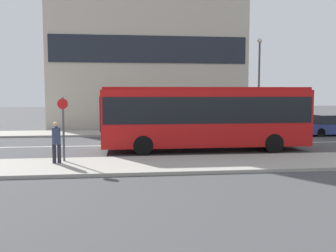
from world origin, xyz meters
TOP-DOWN VIEW (x-y plane):
  - ground_plane at (0.00, 0.00)m, footprint 120.00×120.00m
  - sidewalk_near at (0.00, -6.25)m, footprint 44.00×3.50m
  - sidewalk_far at (0.00, 6.25)m, footprint 44.00×3.50m
  - lane_centerline at (0.00, 0.00)m, footprint 41.80×0.16m
  - city_bus at (3.68, -2.37)m, footprint 10.61×2.50m
  - parked_car_0 at (14.22, 3.43)m, footprint 4.49×1.78m
  - pedestrian_near_stop at (-3.24, -5.79)m, footprint 0.35×0.34m
  - bus_stop_sign at (-3.03, -5.32)m, footprint 0.44×0.12m
  - street_lamp at (9.37, 5.22)m, footprint 0.36×0.36m

SIDE VIEW (x-z plane):
  - ground_plane at x=0.00m, z-range 0.00..0.00m
  - lane_centerline at x=0.00m, z-range 0.00..0.01m
  - sidewalk_near at x=0.00m, z-range 0.00..0.13m
  - sidewalk_far at x=0.00m, z-range 0.00..0.13m
  - parked_car_0 at x=14.22m, z-range -0.05..1.40m
  - pedestrian_near_stop at x=-3.24m, z-range 0.25..1.94m
  - bus_stop_sign at x=-3.03m, z-range 0.36..3.04m
  - city_bus at x=3.68m, z-range 0.25..3.54m
  - street_lamp at x=9.37m, z-range 0.89..7.71m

